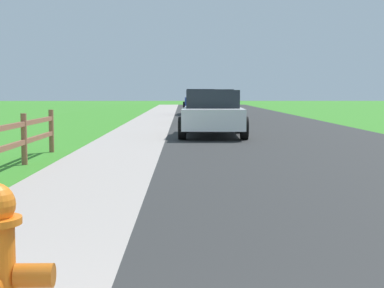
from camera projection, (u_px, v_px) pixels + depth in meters
ground_plane at (172, 122)px, 26.09m from camera, size 120.00×120.00×0.00m
road_asphalt at (245, 120)px, 28.14m from camera, size 7.00×66.00×0.01m
curb_concrete at (111, 120)px, 28.04m from camera, size 6.00×66.00×0.01m
grass_verge at (79, 120)px, 28.02m from camera, size 5.00×66.00×0.00m
parked_suv_white at (213, 113)px, 18.01m from camera, size 2.12×4.40×1.42m
parked_car_silver at (214, 106)px, 25.54m from camera, size 2.12×4.39×1.47m
parked_car_blue at (200, 102)px, 34.84m from camera, size 2.06×4.34×1.52m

